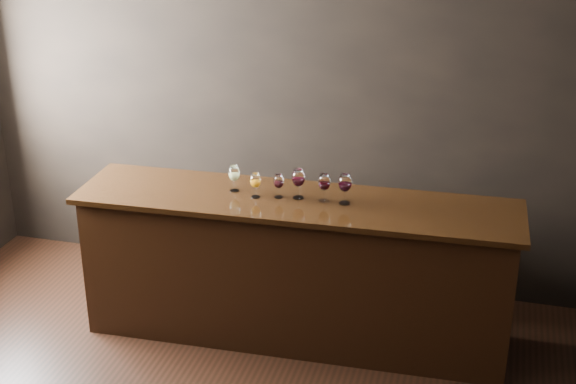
% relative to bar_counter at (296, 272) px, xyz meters
% --- Properties ---
extents(room_shell, '(5.02, 4.52, 2.81)m').
position_rel_bar_counter_xyz_m(room_shell, '(-0.68, -1.21, 1.28)').
color(room_shell, black).
rests_on(room_shell, ground).
extents(bar_counter, '(3.04, 0.77, 1.05)m').
position_rel_bar_counter_xyz_m(bar_counter, '(0.00, 0.00, 0.00)').
color(bar_counter, black).
rests_on(bar_counter, ground).
extents(bar_top, '(3.14, 0.84, 0.04)m').
position_rel_bar_counter_xyz_m(bar_top, '(0.00, 0.00, 0.55)').
color(bar_top, black).
rests_on(bar_top, bar_counter).
extents(back_bar_shelf, '(2.18, 0.40, 0.79)m').
position_rel_bar_counter_xyz_m(back_bar_shelf, '(-0.60, 0.71, -0.13)').
color(back_bar_shelf, black).
rests_on(back_bar_shelf, ground).
extents(glass_white, '(0.08, 0.08, 0.19)m').
position_rel_bar_counter_xyz_m(glass_white, '(-0.46, 0.04, 0.70)').
color(glass_white, white).
rests_on(glass_white, bar_top).
extents(glass_amber, '(0.08, 0.08, 0.18)m').
position_rel_bar_counter_xyz_m(glass_amber, '(-0.28, -0.03, 0.69)').
color(glass_amber, white).
rests_on(glass_amber, bar_top).
extents(glass_red_a, '(0.07, 0.07, 0.17)m').
position_rel_bar_counter_xyz_m(glass_red_a, '(-0.13, 0.01, 0.68)').
color(glass_red_a, white).
rests_on(glass_red_a, bar_top).
extents(glass_red_b, '(0.09, 0.09, 0.21)m').
position_rel_bar_counter_xyz_m(glass_red_b, '(0.01, 0.03, 0.71)').
color(glass_red_b, white).
rests_on(glass_red_b, bar_top).
extents(glass_red_c, '(0.09, 0.09, 0.20)m').
position_rel_bar_counter_xyz_m(glass_red_c, '(0.20, 0.02, 0.70)').
color(glass_red_c, white).
rests_on(glass_red_c, bar_top).
extents(glass_red_d, '(0.09, 0.09, 0.22)m').
position_rel_bar_counter_xyz_m(glass_red_d, '(0.34, 0.03, 0.71)').
color(glass_red_d, white).
rests_on(glass_red_d, bar_top).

